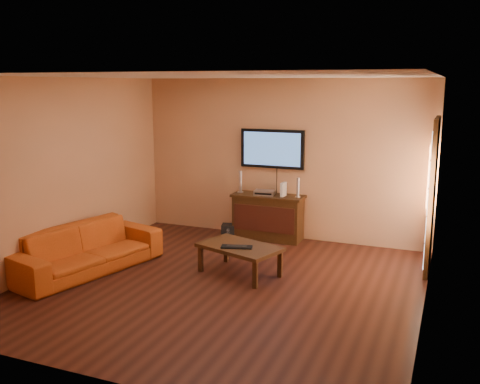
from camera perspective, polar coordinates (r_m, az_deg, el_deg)
The scene contains 14 objects.
ground_plane at distance 7.15m, azimuth -1.85°, elevation -9.91°, with size 5.00×5.00×0.00m, color black.
room_walls at distance 7.29m, azimuth 0.06°, elevation 4.23°, with size 5.00×5.00×5.00m.
french_door at distance 7.94m, azimuth 19.77°, elevation -0.52°, with size 0.07×1.02×2.22m.
media_console at distance 9.10m, azimuth 2.99°, elevation -2.66°, with size 1.22×0.47×0.77m.
television at distance 9.07m, azimuth 3.47°, elevation 4.63°, with size 1.11×0.08×0.66m.
coffee_table at distance 7.43m, azimuth -0.03°, elevation -6.09°, with size 1.26×0.98×0.42m.
sofa at distance 7.86m, azimuth -16.14°, elevation -5.09°, with size 2.19×0.64×0.86m, color #BC4C14.
speaker_left at distance 9.18m, azimuth 0.04°, elevation 1.03°, with size 0.10×0.10×0.38m.
speaker_right at distance 8.84m, azimuth 6.21°, elevation 0.40°, with size 0.09×0.09×0.33m.
av_receiver at distance 9.02m, azimuth 2.63°, elevation -0.06°, with size 0.34×0.24×0.08m, color silver.
game_console at distance 8.90m, azimuth 4.66°, elevation 0.28°, with size 0.05×0.17×0.23m, color white.
subwoofer at distance 9.26m, azimuth -1.24°, elevation -4.14°, with size 0.23×0.23×0.23m, color black.
bottle at distance 9.11m, azimuth -1.27°, elevation -4.55°, with size 0.07×0.07×0.20m.
keyboard at distance 7.31m, azimuth -0.37°, elevation -5.86°, with size 0.45×0.27×0.03m.
Camera 1 is at (2.71, -6.09, 2.61)m, focal length 40.00 mm.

